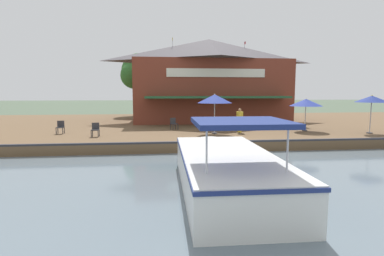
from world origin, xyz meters
name	(u,v)px	position (x,y,z in m)	size (l,w,h in m)	color
ground_plane	(229,154)	(0.00, 0.00, 0.00)	(220.00, 220.00, 0.00)	#4C5B47
quay_deck	(201,126)	(-11.00, 0.00, 0.30)	(22.00, 56.00, 0.60)	brown
quay_edge_fender	(228,141)	(-0.10, 0.00, 0.65)	(0.20, 50.40, 0.10)	#2D2D33
waterfront_restaurant	(209,80)	(-13.09, 1.06, 4.50)	(9.68, 14.50, 7.75)	brown
patio_umbrella_mid_patio_right	(215,99)	(-3.62, -0.12, 2.88)	(2.24, 2.24, 2.60)	#B7B7B7
patio_umbrella_by_entrance	(306,103)	(-4.30, 6.46, 2.59)	(2.23, 2.23, 2.28)	#B7B7B7
patio_umbrella_mid_patio_left	(372,99)	(-2.58, 10.08, 2.86)	(2.07, 2.07, 2.52)	#B7B7B7
cafe_chair_far_corner_seat	(95,129)	(-3.01, -7.59, 1.08)	(0.45, 0.45, 0.85)	#2D2D33
cafe_chair_mid_patio	(60,127)	(-4.60, -10.13, 1.08)	(0.46, 0.46, 0.85)	#2D2D33
cafe_chair_facing_river	(174,123)	(-5.97, -2.68, 1.08)	(0.58, 0.58, 0.85)	#2D2D33
person_mid_patio	(240,118)	(-3.96, 1.66, 1.61)	(0.46, 0.46, 1.62)	gold
motorboat_second_along	(222,164)	(5.35, -1.51, 0.77)	(8.56, 3.06, 2.48)	white
tree_downstream_bank	(138,73)	(-19.69, -6.02, 5.50)	(4.51, 4.29, 7.16)	brown
tree_behind_restaurant	(169,69)	(-17.21, -2.56, 5.76)	(4.59, 4.37, 7.47)	brown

